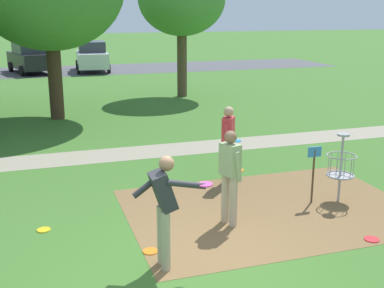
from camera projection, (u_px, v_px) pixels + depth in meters
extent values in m
plane|color=#3D6B28|center=(191.00, 273.00, 7.17)|extent=(160.00, 160.00, 0.00)
cube|color=brown|center=(270.00, 209.00, 9.46)|extent=(5.41, 3.83, 0.01)
cylinder|color=#9E9EA3|center=(341.00, 169.00, 9.68)|extent=(0.05, 0.05, 1.35)
cylinder|color=#9E9EA3|center=(343.00, 135.00, 9.50)|extent=(0.24, 0.24, 0.04)
torus|color=#9E9EA3|center=(342.00, 156.00, 9.61)|extent=(0.58, 0.58, 0.02)
torus|color=#9E9EA3|center=(340.00, 175.00, 9.72)|extent=(0.55, 0.55, 0.03)
cylinder|color=#9E9EA3|center=(340.00, 176.00, 9.72)|extent=(0.48, 0.48, 0.02)
cylinder|color=gray|center=(351.00, 164.00, 9.74)|extent=(0.01, 0.01, 0.40)
cylinder|color=gray|center=(345.00, 162.00, 9.85)|extent=(0.01, 0.01, 0.40)
cylinder|color=gray|center=(337.00, 162.00, 9.89)|extent=(0.01, 0.01, 0.40)
cylinder|color=gray|center=(331.00, 162.00, 9.85)|extent=(0.01, 0.01, 0.40)
cylinder|color=gray|center=(328.00, 164.00, 9.74)|extent=(0.01, 0.01, 0.40)
cylinder|color=gray|center=(330.00, 167.00, 9.59)|extent=(0.01, 0.01, 0.40)
cylinder|color=gray|center=(337.00, 168.00, 9.48)|extent=(0.01, 0.01, 0.40)
cylinder|color=gray|center=(345.00, 169.00, 9.44)|extent=(0.01, 0.01, 0.40)
cylinder|color=gray|center=(351.00, 168.00, 9.48)|extent=(0.01, 0.01, 0.40)
cylinder|color=gray|center=(354.00, 167.00, 9.59)|extent=(0.01, 0.01, 0.40)
cylinder|color=#4C3823|center=(313.00, 176.00, 9.65)|extent=(0.04, 0.04, 1.10)
cube|color=#3384C6|center=(315.00, 152.00, 9.51)|extent=(0.28, 0.03, 0.20)
cylinder|color=#232328|center=(229.00, 161.00, 10.92)|extent=(0.14, 0.14, 0.92)
cylinder|color=#232328|center=(227.00, 164.00, 10.71)|extent=(0.14, 0.14, 0.92)
cube|color=#D1383D|center=(228.00, 130.00, 10.62)|extent=(0.38, 0.42, 0.56)
sphere|color=tan|center=(229.00, 112.00, 10.52)|extent=(0.22, 0.22, 0.22)
cylinder|color=#D1383D|center=(231.00, 132.00, 10.81)|extent=(0.19, 0.17, 0.55)
cylinder|color=#D1383D|center=(227.00, 136.00, 10.46)|extent=(0.19, 0.17, 0.55)
cylinder|color=#1E93DB|center=(236.00, 141.00, 10.63)|extent=(0.22, 0.22, 0.02)
cylinder|color=tan|center=(225.00, 198.00, 8.79)|extent=(0.14, 0.14, 0.92)
cylinder|color=tan|center=(233.00, 201.00, 8.62)|extent=(0.14, 0.14, 0.92)
cube|color=#93A875|center=(230.00, 159.00, 8.51)|extent=(0.32, 0.41, 0.56)
sphere|color=brown|center=(231.00, 137.00, 8.40)|extent=(0.22, 0.22, 0.22)
cylinder|color=#93A875|center=(224.00, 161.00, 8.69)|extent=(0.18, 0.14, 0.55)
cylinder|color=#93A875|center=(238.00, 167.00, 8.39)|extent=(0.18, 0.14, 0.55)
cylinder|color=orange|center=(238.00, 170.00, 8.67)|extent=(0.22, 0.22, 0.02)
cylinder|color=tan|center=(162.00, 235.00, 7.33)|extent=(0.14, 0.14, 0.92)
cylinder|color=tan|center=(166.00, 241.00, 7.13)|extent=(0.14, 0.14, 0.92)
cube|color=#2D2D33|center=(163.00, 191.00, 7.03)|extent=(0.38, 0.36, 0.60)
sphere|color=#9E7051|center=(167.00, 164.00, 6.95)|extent=(0.22, 0.22, 0.22)
cylinder|color=#2D2D33|center=(186.00, 184.00, 6.94)|extent=(0.59, 0.09, 0.21)
cylinder|color=#E53D99|center=(205.00, 184.00, 7.03)|extent=(0.22, 0.22, 0.02)
cylinder|color=#2D2D33|center=(148.00, 185.00, 7.12)|extent=(0.48, 0.09, 0.37)
cylinder|color=gold|center=(44.00, 230.00, 8.55)|extent=(0.23, 0.23, 0.02)
cylinder|color=orange|center=(150.00, 251.00, 7.78)|extent=(0.25, 0.25, 0.02)
cylinder|color=red|center=(372.00, 239.00, 8.19)|extent=(0.25, 0.25, 0.02)
cylinder|color=#422D1E|center=(55.00, 82.00, 17.09)|extent=(0.48, 0.48, 2.61)
cylinder|color=brown|center=(182.00, 65.00, 21.59)|extent=(0.43, 0.43, 2.80)
cube|color=#4C4C51|center=(65.00, 71.00, 31.22)|extent=(36.00, 6.00, 0.01)
cube|color=black|center=(30.00, 60.00, 30.02)|extent=(2.82, 4.52, 0.90)
cube|color=#2D333D|center=(29.00, 48.00, 29.82)|extent=(2.09, 2.52, 0.64)
cylinder|color=black|center=(11.00, 67.00, 30.72)|extent=(0.33, 0.63, 0.60)
cylinder|color=black|center=(40.00, 65.00, 31.66)|extent=(0.33, 0.63, 0.60)
cylinder|color=black|center=(22.00, 71.00, 28.61)|extent=(0.33, 0.63, 0.60)
cylinder|color=black|center=(52.00, 69.00, 29.55)|extent=(0.33, 0.63, 0.60)
cube|color=silver|center=(92.00, 59.00, 30.85)|extent=(2.06, 4.31, 0.90)
cube|color=#2D333D|center=(91.00, 47.00, 30.65)|extent=(1.72, 2.28, 0.64)
cylinder|color=black|center=(77.00, 65.00, 31.97)|extent=(0.22, 0.61, 0.60)
cylinder|color=black|center=(105.00, 64.00, 32.40)|extent=(0.22, 0.61, 0.60)
cylinder|color=black|center=(78.00, 69.00, 29.54)|extent=(0.22, 0.61, 0.60)
cylinder|color=black|center=(109.00, 68.00, 29.97)|extent=(0.22, 0.61, 0.60)
cube|color=gray|center=(117.00, 154.00, 13.07)|extent=(40.00, 1.28, 0.00)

